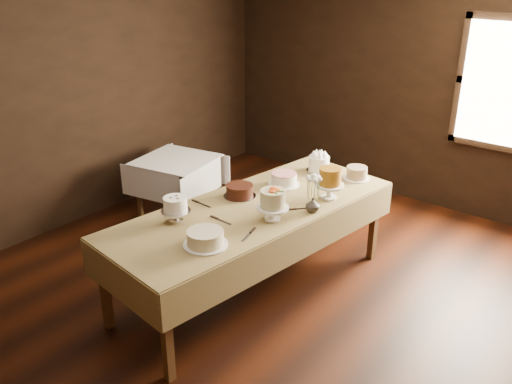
# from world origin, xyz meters

# --- Properties ---
(floor) EXTENTS (5.00, 6.00, 0.01)m
(floor) POSITION_xyz_m (0.00, 0.00, 0.00)
(floor) COLOR black
(floor) RESTS_ON ground
(wall_back) EXTENTS (5.00, 0.02, 2.80)m
(wall_back) POSITION_xyz_m (0.00, 3.00, 1.40)
(wall_back) COLOR black
(wall_back) RESTS_ON ground
(wall_left) EXTENTS (0.02, 6.00, 2.80)m
(wall_left) POSITION_xyz_m (-2.50, 0.00, 1.40)
(wall_left) COLOR black
(wall_left) RESTS_ON ground
(display_table) EXTENTS (1.38, 2.83, 0.84)m
(display_table) POSITION_xyz_m (0.04, 0.12, 0.78)
(display_table) COLOR #442913
(display_table) RESTS_ON ground
(side_table) EXTENTS (0.97, 0.97, 0.69)m
(side_table) POSITION_xyz_m (-1.72, 0.82, 0.61)
(side_table) COLOR #442913
(side_table) RESTS_ON ground
(cake_meringue) EXTENTS (0.29, 0.29, 0.16)m
(cake_meringue) POSITION_xyz_m (0.00, 1.21, 0.92)
(cake_meringue) COLOR silver
(cake_meringue) RESTS_ON display_table
(cake_speckled) EXTENTS (0.26, 0.26, 0.12)m
(cake_speckled) POSITION_xyz_m (0.41, 1.27, 0.90)
(cake_speckled) COLOR white
(cake_speckled) RESTS_ON display_table
(cake_lattice) EXTENTS (0.33, 0.33, 0.11)m
(cake_lattice) POSITION_xyz_m (-0.05, 0.69, 0.90)
(cake_lattice) COLOR white
(cake_lattice) RESTS_ON display_table
(cake_caramel) EXTENTS (0.27, 0.27, 0.30)m
(cake_caramel) POSITION_xyz_m (0.45, 0.70, 0.97)
(cake_caramel) COLOR white
(cake_caramel) RESTS_ON display_table
(cake_chocolate) EXTENTS (0.30, 0.30, 0.12)m
(cake_chocolate) POSITION_xyz_m (-0.20, 0.21, 0.90)
(cake_chocolate) COLOR silver
(cake_chocolate) RESTS_ON display_table
(cake_flowers) EXTENTS (0.29, 0.29, 0.28)m
(cake_flowers) POSITION_xyz_m (0.32, 0.03, 0.96)
(cake_flowers) COLOR white
(cake_flowers) RESTS_ON display_table
(cake_swirl) EXTENTS (0.25, 0.25, 0.23)m
(cake_swirl) POSITION_xyz_m (-0.28, -0.50, 0.94)
(cake_swirl) COLOR silver
(cake_swirl) RESTS_ON display_table
(cake_cream) EXTENTS (0.36, 0.36, 0.12)m
(cake_cream) POSITION_xyz_m (0.19, -0.64, 0.90)
(cake_cream) COLOR white
(cake_cream) RESTS_ON display_table
(cake_server_a) EXTENTS (0.24, 0.04, 0.01)m
(cake_server_a) POSITION_xyz_m (0.04, -0.26, 0.85)
(cake_server_a) COLOR silver
(cake_server_a) RESTS_ON display_table
(cake_server_b) EXTENTS (0.09, 0.24, 0.01)m
(cake_server_b) POSITION_xyz_m (0.35, -0.35, 0.85)
(cake_server_b) COLOR silver
(cake_server_b) RESTS_ON display_table
(cake_server_c) EXTENTS (0.03, 0.24, 0.01)m
(cake_server_c) POSITION_xyz_m (0.06, 0.44, 0.85)
(cake_server_c) COLOR silver
(cake_server_c) RESTS_ON display_table
(cake_server_d) EXTENTS (0.17, 0.20, 0.01)m
(cake_server_d) POSITION_xyz_m (0.40, 0.37, 0.85)
(cake_server_d) COLOR silver
(cake_server_d) RESTS_ON display_table
(cake_server_e) EXTENTS (0.24, 0.04, 0.01)m
(cake_server_e) POSITION_xyz_m (-0.31, -0.13, 0.85)
(cake_server_e) COLOR silver
(cake_server_e) RESTS_ON display_table
(flower_vase) EXTENTS (0.17, 0.17, 0.13)m
(flower_vase) POSITION_xyz_m (0.49, 0.37, 0.91)
(flower_vase) COLOR #2D2823
(flower_vase) RESTS_ON display_table
(flower_bouquet) EXTENTS (0.14, 0.14, 0.20)m
(flower_bouquet) POSITION_xyz_m (0.49, 0.37, 1.09)
(flower_bouquet) COLOR white
(flower_bouquet) RESTS_ON flower_vase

